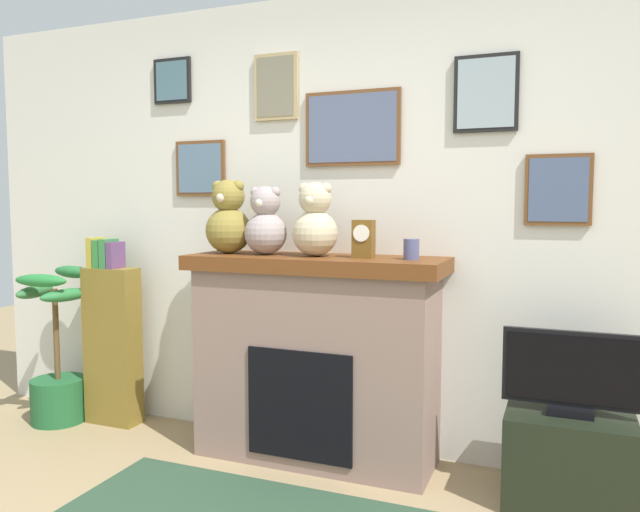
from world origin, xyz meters
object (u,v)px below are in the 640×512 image
(tv_stand, at_px, (568,460))
(teddy_bear_tan, at_px, (266,224))
(teddy_bear_cream, at_px, (228,220))
(candle_jar, at_px, (411,249))
(potted_plant, at_px, (57,370))
(television, at_px, (571,374))
(mantel_clock, at_px, (363,239))
(teddy_bear_brown, at_px, (315,223))
(fireplace, at_px, (316,357))
(bookshelf, at_px, (112,339))

(tv_stand, bearing_deg, teddy_bear_tan, 178.14)
(teddy_bear_cream, bearing_deg, candle_jar, 0.03)
(candle_jar, distance_m, teddy_bear_cream, 1.07)
(teddy_bear_cream, bearing_deg, potted_plant, -176.65)
(potted_plant, bearing_deg, television, 0.36)
(candle_jar, height_order, mantel_clock, mantel_clock)
(teddy_bear_brown, bearing_deg, teddy_bear_cream, -180.00)
(television, relative_size, teddy_bear_cream, 1.46)
(tv_stand, height_order, teddy_bear_tan, teddy_bear_tan)
(candle_jar, relative_size, mantel_clock, 0.53)
(tv_stand, distance_m, television, 0.41)
(fireplace, relative_size, potted_plant, 1.41)
(potted_plant, height_order, mantel_clock, mantel_clock)
(potted_plant, bearing_deg, fireplace, 2.93)
(teddy_bear_tan, bearing_deg, candle_jar, 0.03)
(mantel_clock, distance_m, teddy_bear_brown, 0.29)
(fireplace, bearing_deg, mantel_clock, -3.87)
(television, xyz_separation_m, mantel_clock, (-1.03, 0.05, 0.60))
(candle_jar, relative_size, teddy_bear_tan, 0.28)
(potted_plant, xyz_separation_m, candle_jar, (2.31, 0.07, 0.84))
(fireplace, distance_m, candle_jar, 0.81)
(teddy_bear_tan, relative_size, teddy_bear_brown, 0.95)
(potted_plant, distance_m, teddy_bear_brown, 2.03)
(potted_plant, bearing_deg, teddy_bear_brown, 2.34)
(television, xyz_separation_m, teddy_bear_cream, (-1.84, 0.05, 0.69))
(teddy_bear_tan, bearing_deg, teddy_bear_brown, -0.00)
(potted_plant, distance_m, candle_jar, 2.46)
(tv_stand, height_order, candle_jar, candle_jar)
(potted_plant, relative_size, tv_stand, 1.77)
(mantel_clock, height_order, teddy_bear_cream, teddy_bear_cream)
(television, height_order, candle_jar, candle_jar)
(tv_stand, bearing_deg, bookshelf, 177.91)
(potted_plant, relative_size, mantel_clock, 5.05)
(potted_plant, distance_m, teddy_bear_tan, 1.77)
(fireplace, bearing_deg, television, -3.14)
(candle_jar, bearing_deg, teddy_bear_cream, -179.97)
(tv_stand, xyz_separation_m, teddy_bear_tan, (-1.60, 0.05, 1.08))
(mantel_clock, relative_size, teddy_bear_tan, 0.52)
(candle_jar, bearing_deg, bookshelf, 178.61)
(mantel_clock, relative_size, teddy_bear_brown, 0.50)
(teddy_bear_tan, distance_m, teddy_bear_brown, 0.30)
(potted_plant, height_order, teddy_bear_brown, teddy_bear_brown)
(fireplace, bearing_deg, teddy_bear_tan, -176.47)
(candle_jar, height_order, teddy_bear_tan, teddy_bear_tan)
(tv_stand, distance_m, teddy_bear_cream, 2.14)
(fireplace, bearing_deg, teddy_bear_cream, -178.04)
(candle_jar, bearing_deg, mantel_clock, -179.75)
(bookshelf, xyz_separation_m, television, (2.73, -0.10, 0.08))
(teddy_bear_brown, bearing_deg, candle_jar, 0.06)
(television, bearing_deg, fireplace, 176.86)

